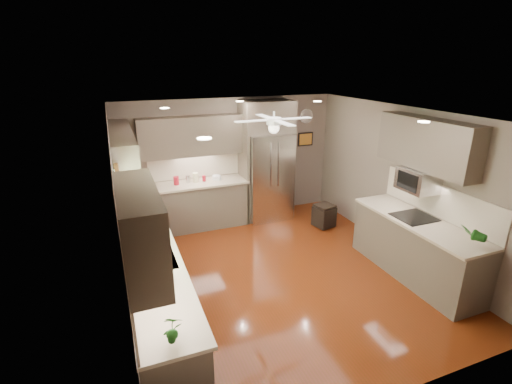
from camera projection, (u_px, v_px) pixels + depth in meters
floor at (279, 273)px, 5.89m from camera, size 5.00×5.00×0.00m
ceiling at (283, 114)px, 5.05m from camera, size 5.00×5.00×0.00m
wall_back at (230, 160)px, 7.66m from camera, size 4.50×0.00×4.50m
wall_front at (401, 293)px, 3.28m from camera, size 4.50×0.00×4.50m
wall_left at (120, 223)px, 4.69m from camera, size 0.00×5.00×5.00m
wall_right at (402, 182)px, 6.25m from camera, size 0.00×5.00×5.00m
canister_a at (176, 181)px, 7.07m from camera, size 0.11×0.11×0.17m
canister_b at (188, 179)px, 7.21m from camera, size 0.12×0.12×0.14m
canister_c at (196, 177)px, 7.23m from camera, size 0.15×0.15×0.19m
canister_d at (204, 178)px, 7.28m from camera, size 0.07×0.07×0.11m
soap_bottle at (138, 235)px, 4.87m from camera, size 0.09×0.09×0.17m
potted_plant_left at (174, 328)px, 3.08m from camera, size 0.19×0.15×0.31m
potted_plant_right at (472, 234)px, 4.72m from camera, size 0.22×0.19×0.34m
bowl at (217, 179)px, 7.35m from camera, size 0.25×0.25×0.05m
left_run at (149, 265)px, 5.19m from camera, size 0.65×4.70×1.45m
back_run at (200, 204)px, 7.41m from camera, size 1.85×0.65×1.45m
uppers at (218, 152)px, 5.63m from camera, size 4.50×4.70×0.95m
window at (122, 215)px, 4.17m from camera, size 0.05×1.12×0.92m
sink at (153, 260)px, 4.48m from camera, size 0.50×0.70×0.32m
refrigerator at (267, 163)px, 7.62m from camera, size 1.06×0.75×2.45m
right_run at (416, 247)px, 5.70m from camera, size 0.70×2.20×1.45m
microwave at (418, 180)px, 5.61m from camera, size 0.43×0.55×0.34m
ceiling_fan at (274, 123)px, 5.37m from camera, size 1.18×1.18×0.32m
recessed_lights at (269, 111)px, 5.39m from camera, size 2.84×3.14×0.01m
wall_clock at (306, 116)px, 7.98m from camera, size 0.30×0.03×0.30m
framed_print at (305, 139)px, 8.15m from camera, size 0.36×0.03×0.30m
stool at (324, 216)px, 7.45m from camera, size 0.43×0.43×0.45m
paper_towel at (154, 267)px, 4.01m from camera, size 0.13×0.13×0.33m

